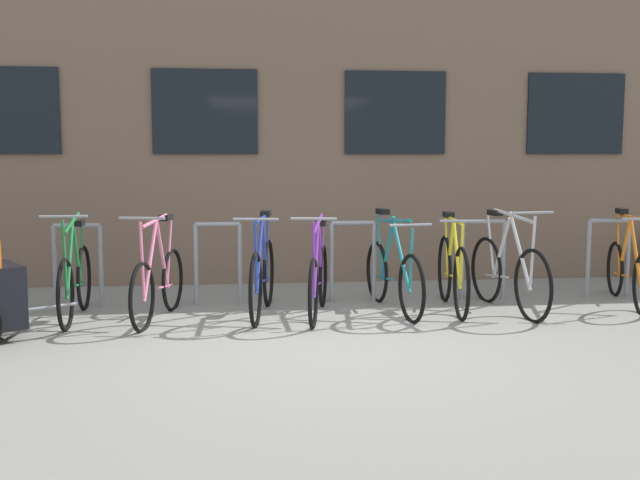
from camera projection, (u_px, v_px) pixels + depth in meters
name	position (u px, v px, depth m)	size (l,w,h in m)	color
ground_plane	(331.00, 345.00, 6.50)	(42.00, 42.00, 0.00)	gray
storefront_building	(288.00, 106.00, 12.11)	(28.00, 5.55, 4.85)	#7A604C
bike_rack	(353.00, 254.00, 8.36)	(6.53, 0.05, 0.92)	gray
bicycle_orange	(628.00, 270.00, 8.26)	(0.55, 1.71, 1.06)	black
bicycle_silver	(508.00, 273.00, 7.91)	(0.44, 1.80, 1.11)	black
bicycle_blue	(262.00, 276.00, 7.70)	(0.45, 1.74, 1.08)	black
bicycle_yellow	(453.00, 272.00, 7.98)	(0.44, 1.75, 1.04)	black
bicycle_pink	(158.00, 282.00, 7.48)	(0.49, 1.62, 1.09)	black
bicycle_teal	(393.00, 274.00, 7.90)	(0.44, 1.78, 1.08)	black
bicycle_green	(75.00, 281.00, 7.52)	(0.44, 1.68, 1.10)	black
bicycle_purple	(318.00, 279.00, 7.68)	(0.50, 1.71, 1.07)	black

